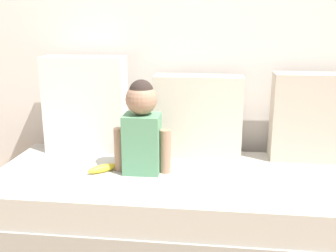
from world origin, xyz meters
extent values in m
plane|color=#93704C|center=(0.00, 0.00, 0.00)|extent=(12.00, 12.00, 0.00)
cube|color=silver|center=(0.00, 0.53, 1.23)|extent=(5.32, 0.10, 2.46)
cube|color=#9C978F|center=(0.00, 0.00, 0.11)|extent=(2.12, 0.81, 0.23)
cube|color=#B7B2A8|center=(0.00, 0.00, 0.31)|extent=(2.06, 0.79, 0.16)
cube|color=silver|center=(-0.66, 0.30, 0.67)|extent=(0.47, 0.16, 0.56)
cube|color=beige|center=(0.00, 0.30, 0.62)|extent=(0.50, 0.16, 0.46)
cube|color=#C1B29E|center=(0.66, 0.30, 0.63)|extent=(0.50, 0.16, 0.48)
cube|color=#568E66|center=(-0.27, 0.01, 0.54)|extent=(0.18, 0.16, 0.30)
sphere|color=#9E755B|center=(-0.27, 0.01, 0.77)|extent=(0.16, 0.16, 0.16)
sphere|color=#2D231E|center=(-0.27, 0.01, 0.80)|extent=(0.12, 0.12, 0.12)
cylinder|color=#9E755B|center=(-0.39, 0.01, 0.50)|extent=(0.06, 0.06, 0.23)
cylinder|color=#9E755B|center=(-0.15, 0.01, 0.50)|extent=(0.06, 0.06, 0.23)
ellipsoid|color=yellow|center=(-0.47, -0.03, 0.41)|extent=(0.16, 0.15, 0.04)
camera|label=1|loc=(0.09, -1.89, 1.15)|focal=42.30mm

